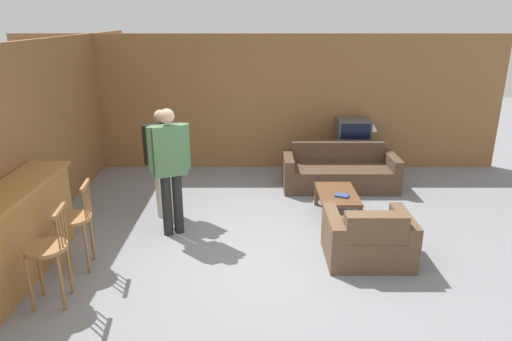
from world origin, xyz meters
TOP-DOWN VIEW (x-y plane):
  - ground_plane at (0.00, 0.00)m, footprint 24.00×24.00m
  - wall_back at (0.00, 3.72)m, footprint 9.40×0.08m
  - wall_left at (-3.17, 1.36)m, footprint 0.08×8.72m
  - bar_counter at (-2.83, -0.58)m, footprint 0.55×2.54m
  - bar_chair_near at (-2.22, -0.94)m, footprint 0.48×0.48m
  - bar_chair_mid at (-2.22, -0.21)m, footprint 0.49×0.49m
  - couch_far at (1.40, 2.57)m, footprint 1.99×0.89m
  - armchair_near at (1.32, -0.03)m, footprint 1.04×0.84m
  - coffee_table at (1.15, 1.28)m, footprint 0.58×0.96m
  - tv_unit at (1.78, 3.39)m, footprint 0.96×0.50m
  - tv at (1.78, 3.38)m, footprint 0.62×0.50m
  - book_on_table at (1.19, 1.13)m, footprint 0.23×0.20m
  - table_lamp at (2.11, 3.39)m, footprint 0.26×0.26m
  - person_by_window at (-1.45, 1.31)m, footprint 0.51×0.34m
  - person_by_counter at (-1.23, 0.70)m, footprint 0.53×0.34m

SIDE VIEW (x-z plane):
  - ground_plane at x=0.00m, z-range 0.00..0.00m
  - couch_far at x=1.40m, z-range -0.11..0.65m
  - armchair_near at x=1.32m, z-range -0.09..0.65m
  - tv_unit at x=1.78m, z-range 0.00..0.58m
  - coffee_table at x=1.15m, z-range 0.13..0.52m
  - book_on_table at x=1.19m, z-range 0.38..0.41m
  - bar_counter at x=-2.83m, z-range 0.00..1.07m
  - bar_chair_near at x=-2.22m, z-range 0.05..1.12m
  - bar_chair_mid at x=-2.22m, z-range 0.05..1.12m
  - tv at x=1.78m, z-range 0.58..1.05m
  - table_lamp at x=2.11m, z-range 0.68..1.14m
  - person_by_window at x=-1.45m, z-range 0.11..1.74m
  - person_by_counter at x=-1.23m, z-range 0.12..1.89m
  - wall_back at x=0.00m, z-range 0.00..2.60m
  - wall_left at x=-3.17m, z-range 0.00..2.60m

